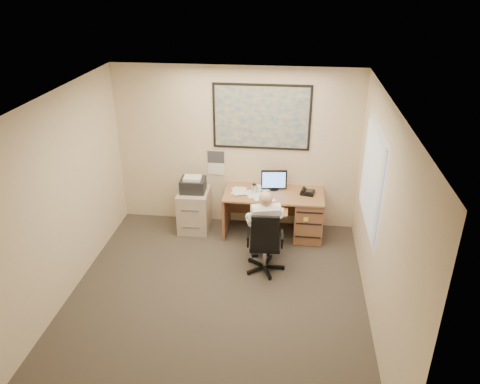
# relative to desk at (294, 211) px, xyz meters

# --- Properties ---
(room_shell) EXTENTS (4.00, 4.50, 2.70)m
(room_shell) POSITION_rel_desk_xyz_m (-1.00, -1.90, 0.91)
(room_shell) COLOR #3B342D
(room_shell) RESTS_ON ground
(desk) EXTENTS (1.60, 0.97, 1.08)m
(desk) POSITION_rel_desk_xyz_m (0.00, 0.00, 0.00)
(desk) COLOR #9E6C43
(desk) RESTS_ON ground
(world_map) EXTENTS (1.56, 0.03, 1.06)m
(world_map) POSITION_rel_desk_xyz_m (-0.59, 0.33, 1.46)
(world_map) COLOR #1E4C93
(world_map) RESTS_ON room_shell
(wall_calendar) EXTENTS (0.28, 0.01, 0.42)m
(wall_calendar) POSITION_rel_desk_xyz_m (-1.34, 0.34, 0.64)
(wall_calendar) COLOR white
(wall_calendar) RESTS_ON room_shell
(window_blinds) EXTENTS (0.06, 1.40, 1.30)m
(window_blinds) POSITION_rel_desk_xyz_m (0.97, -1.10, 1.11)
(window_blinds) COLOR white
(window_blinds) RESTS_ON room_shell
(filing_cabinet) EXTENTS (0.52, 0.62, 0.97)m
(filing_cabinet) POSITION_rel_desk_xyz_m (-1.67, 0.00, -0.02)
(filing_cabinet) COLOR #BBAA96
(filing_cabinet) RESTS_ON ground
(office_chair) EXTENTS (0.62, 0.62, 1.00)m
(office_chair) POSITION_rel_desk_xyz_m (-0.40, -1.11, -0.15)
(office_chair) COLOR black
(office_chair) RESTS_ON ground
(person) EXTENTS (0.69, 0.85, 1.25)m
(person) POSITION_rel_desk_xyz_m (-0.40, -1.03, 0.19)
(person) COLOR white
(person) RESTS_ON office_chair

